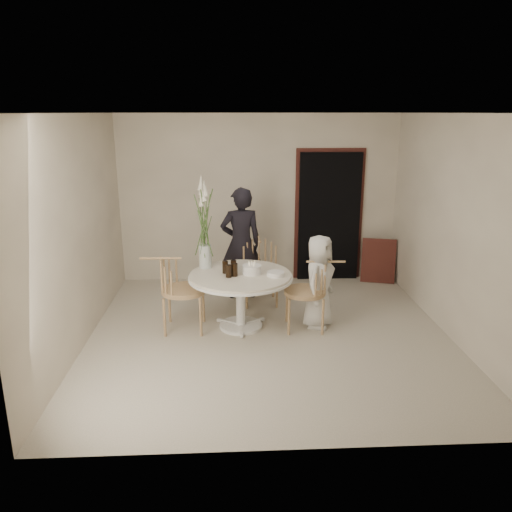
{
  "coord_description": "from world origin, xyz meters",
  "views": [
    {
      "loc": [
        -0.46,
        -5.77,
        2.71
      ],
      "look_at": [
        -0.15,
        0.3,
        0.95
      ],
      "focal_mm": 35.0,
      "sensor_mm": 36.0,
      "label": 1
    }
  ],
  "objects_px": {
    "girl": "(241,243)",
    "birthday_cake": "(252,269)",
    "chair_right": "(315,285)",
    "boy": "(319,281)",
    "chair_far": "(260,260)",
    "flower_vase": "(204,225)",
    "table": "(241,282)",
    "chair_left": "(172,283)"
  },
  "relations": [
    {
      "from": "chair_far",
      "to": "girl",
      "type": "relative_size",
      "value": 0.56
    },
    {
      "from": "flower_vase",
      "to": "chair_left",
      "type": "bearing_deg",
      "value": -142.61
    },
    {
      "from": "chair_far",
      "to": "flower_vase",
      "type": "distance_m",
      "value": 1.24
    },
    {
      "from": "birthday_cake",
      "to": "flower_vase",
      "type": "bearing_deg",
      "value": 153.94
    },
    {
      "from": "table",
      "to": "chair_far",
      "type": "height_order",
      "value": "chair_far"
    },
    {
      "from": "chair_right",
      "to": "birthday_cake",
      "type": "xyz_separation_m",
      "value": [
        -0.8,
        0.08,
        0.19
      ]
    },
    {
      "from": "table",
      "to": "flower_vase",
      "type": "height_order",
      "value": "flower_vase"
    },
    {
      "from": "chair_far",
      "to": "boy",
      "type": "bearing_deg",
      "value": -56.41
    },
    {
      "from": "table",
      "to": "flower_vase",
      "type": "bearing_deg",
      "value": 147.15
    },
    {
      "from": "chair_right",
      "to": "flower_vase",
      "type": "xyz_separation_m",
      "value": [
        -1.4,
        0.37,
        0.71
      ]
    },
    {
      "from": "girl",
      "to": "boy",
      "type": "height_order",
      "value": "girl"
    },
    {
      "from": "chair_far",
      "to": "chair_left",
      "type": "height_order",
      "value": "chair_left"
    },
    {
      "from": "chair_far",
      "to": "table",
      "type": "bearing_deg",
      "value": -108.86
    },
    {
      "from": "chair_far",
      "to": "boy",
      "type": "height_order",
      "value": "boy"
    },
    {
      "from": "chair_far",
      "to": "boy",
      "type": "distance_m",
      "value": 1.22
    },
    {
      "from": "chair_far",
      "to": "girl",
      "type": "xyz_separation_m",
      "value": [
        -0.27,
        0.14,
        0.23
      ]
    },
    {
      "from": "girl",
      "to": "flower_vase",
      "type": "xyz_separation_m",
      "value": [
        -0.49,
        -0.84,
        0.47
      ]
    },
    {
      "from": "girl",
      "to": "boy",
      "type": "xyz_separation_m",
      "value": [
        0.98,
        -1.14,
        -0.22
      ]
    },
    {
      "from": "chair_left",
      "to": "girl",
      "type": "bearing_deg",
      "value": -36.53
    },
    {
      "from": "chair_right",
      "to": "table",
      "type": "bearing_deg",
      "value": -91.87
    },
    {
      "from": "chair_right",
      "to": "chair_left",
      "type": "xyz_separation_m",
      "value": [
        -1.81,
        0.06,
        0.04
      ]
    },
    {
      "from": "chair_far",
      "to": "chair_right",
      "type": "height_order",
      "value": "chair_far"
    },
    {
      "from": "chair_left",
      "to": "flower_vase",
      "type": "height_order",
      "value": "flower_vase"
    },
    {
      "from": "flower_vase",
      "to": "boy",
      "type": "bearing_deg",
      "value": -11.4
    },
    {
      "from": "birthday_cake",
      "to": "boy",
      "type": "bearing_deg",
      "value": -0.13
    },
    {
      "from": "girl",
      "to": "chair_left",
      "type": "bearing_deg",
      "value": 44.38
    },
    {
      "from": "chair_left",
      "to": "girl",
      "type": "distance_m",
      "value": 1.47
    },
    {
      "from": "boy",
      "to": "birthday_cake",
      "type": "xyz_separation_m",
      "value": [
        -0.86,
        0.0,
        0.18
      ]
    },
    {
      "from": "chair_right",
      "to": "boy",
      "type": "distance_m",
      "value": 0.1
    },
    {
      "from": "table",
      "to": "boy",
      "type": "relative_size",
      "value": 1.09
    },
    {
      "from": "flower_vase",
      "to": "birthday_cake",
      "type": "bearing_deg",
      "value": -26.06
    },
    {
      "from": "chair_far",
      "to": "birthday_cake",
      "type": "relative_size",
      "value": 3.94
    },
    {
      "from": "table",
      "to": "chair_far",
      "type": "xyz_separation_m",
      "value": [
        0.3,
        0.99,
        -0.01
      ]
    },
    {
      "from": "girl",
      "to": "birthday_cake",
      "type": "distance_m",
      "value": 1.14
    },
    {
      "from": "chair_right",
      "to": "boy",
      "type": "height_order",
      "value": "boy"
    },
    {
      "from": "chair_right",
      "to": "chair_left",
      "type": "bearing_deg",
      "value": -89.06
    },
    {
      "from": "girl",
      "to": "birthday_cake",
      "type": "height_order",
      "value": "girl"
    },
    {
      "from": "table",
      "to": "chair_left",
      "type": "bearing_deg",
      "value": -178.86
    },
    {
      "from": "chair_right",
      "to": "flower_vase",
      "type": "bearing_deg",
      "value": -101.98
    },
    {
      "from": "chair_far",
      "to": "birthday_cake",
      "type": "xyz_separation_m",
      "value": [
        -0.16,
        -0.99,
        0.18
      ]
    },
    {
      "from": "boy",
      "to": "chair_far",
      "type": "bearing_deg",
      "value": 64.7
    },
    {
      "from": "chair_right",
      "to": "girl",
      "type": "xyz_separation_m",
      "value": [
        -0.92,
        1.21,
        0.24
      ]
    }
  ]
}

